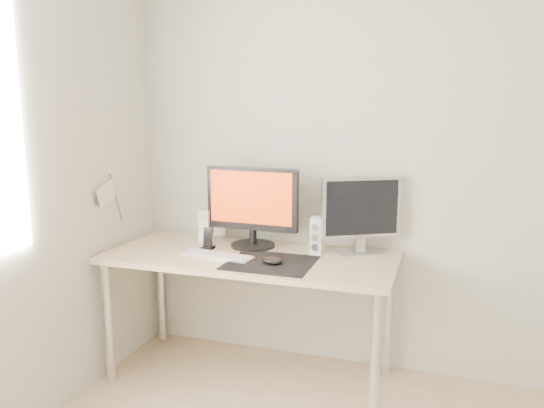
# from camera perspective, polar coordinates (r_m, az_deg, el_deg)

# --- Properties ---
(wall_back) EXTENTS (3.50, 0.00, 3.50)m
(wall_back) POSITION_cam_1_polar(r_m,az_deg,el_deg) (3.04, 16.81, 4.56)
(wall_back) COLOR beige
(wall_back) RESTS_ON ground
(mousepad) EXTENTS (0.45, 0.40, 0.00)m
(mousepad) POSITION_cam_1_polar(r_m,az_deg,el_deg) (2.79, -0.17, -6.33)
(mousepad) COLOR black
(mousepad) RESTS_ON desk
(mouse) EXTENTS (0.11, 0.06, 0.04)m
(mouse) POSITION_cam_1_polar(r_m,az_deg,el_deg) (2.76, 0.03, -6.12)
(mouse) COLOR black
(mouse) RESTS_ON mousepad
(desk) EXTENTS (1.60, 0.70, 0.73)m
(desk) POSITION_cam_1_polar(r_m,az_deg,el_deg) (2.97, -2.38, -6.91)
(desk) COLOR #D1B587
(desk) RESTS_ON ground
(main_monitor) EXTENTS (0.55, 0.27, 0.47)m
(main_monitor) POSITION_cam_1_polar(r_m,az_deg,el_deg) (3.05, -2.15, -0.03)
(main_monitor) COLOR black
(main_monitor) RESTS_ON desk
(second_monitor) EXTENTS (0.41, 0.25, 0.43)m
(second_monitor) POSITION_cam_1_polar(r_m,az_deg,el_deg) (2.95, 9.53, -0.79)
(second_monitor) COLOR silver
(second_monitor) RESTS_ON desk
(speaker_left) EXTENTS (0.07, 0.08, 0.21)m
(speaker_left) POSITION_cam_1_polar(r_m,az_deg,el_deg) (3.20, -7.14, -2.38)
(speaker_left) COLOR white
(speaker_left) RESTS_ON desk
(speaker_right) EXTENTS (0.07, 0.08, 0.21)m
(speaker_right) POSITION_cam_1_polar(r_m,az_deg,el_deg) (2.95, 4.85, -3.41)
(speaker_right) COLOR white
(speaker_right) RESTS_ON desk
(keyboard) EXTENTS (0.43, 0.18, 0.02)m
(keyboard) POSITION_cam_1_polar(r_m,az_deg,el_deg) (2.92, -5.89, -5.53)
(keyboard) COLOR silver
(keyboard) RESTS_ON desk
(phone_dock) EXTENTS (0.07, 0.06, 0.12)m
(phone_dock) POSITION_cam_1_polar(r_m,az_deg,el_deg) (3.08, -6.89, -4.11)
(phone_dock) COLOR black
(phone_dock) RESTS_ON desk
(pennant) EXTENTS (0.01, 0.23, 0.29)m
(pennant) POSITION_cam_1_polar(r_m,az_deg,el_deg) (3.12, -17.07, 0.95)
(pennant) COLOR #A57F54
(pennant) RESTS_ON wall_left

